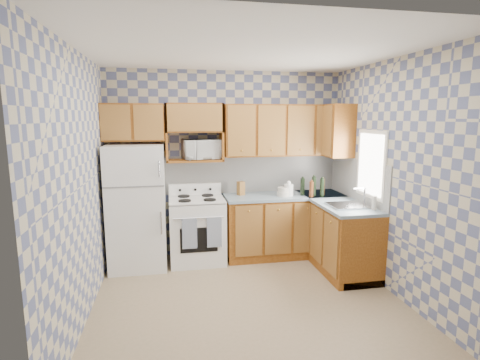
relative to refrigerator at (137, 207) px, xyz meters
name	(u,v)px	position (x,y,z in m)	size (l,w,h in m)	color
floor	(248,300)	(1.27, -1.25, -0.84)	(3.40, 3.40, 0.00)	#897655
back_wall	(226,164)	(1.27, 0.35, 0.51)	(3.40, 0.02, 2.70)	slate
right_wall	(392,178)	(2.97, -1.25, 0.51)	(0.02, 3.20, 2.70)	slate
backsplash_back	(252,173)	(1.68, 0.34, 0.36)	(2.60, 0.01, 0.56)	silver
backsplash_right	(357,179)	(2.96, -0.45, 0.36)	(0.01, 1.60, 0.56)	silver
refrigerator	(137,207)	(0.00, 0.00, 0.00)	(0.75, 0.70, 1.68)	white
stove_body	(197,231)	(0.80, 0.03, -0.39)	(0.76, 0.65, 0.90)	white
cooktop	(197,199)	(0.80, 0.03, 0.07)	(0.76, 0.65, 0.03)	silver
backguard	(195,189)	(0.80, 0.30, 0.16)	(0.76, 0.08, 0.17)	white
dish_towel_left	(190,234)	(0.68, -0.32, -0.32)	(0.20, 0.03, 0.41)	navy
dish_towel_right	(214,232)	(1.01, -0.32, -0.32)	(0.20, 0.03, 0.41)	navy
base_cabinets_back	(284,226)	(2.10, 0.05, -0.40)	(1.75, 0.60, 0.88)	#622E0D
base_cabinets_right	(335,234)	(2.67, -0.45, -0.40)	(0.60, 1.60, 0.88)	#622E0D
countertop_back	(285,196)	(2.10, 0.05, 0.06)	(1.77, 0.63, 0.04)	slate
countertop_right	(336,202)	(2.67, -0.45, 0.06)	(0.63, 1.60, 0.04)	slate
upper_cabinets_back	(283,130)	(2.10, 0.19, 1.01)	(1.75, 0.33, 0.74)	#622E0D
upper_cabinets_fridge	(133,122)	(-0.02, 0.19, 1.13)	(0.82, 0.33, 0.50)	#622E0D
upper_cabinets_right	(334,130)	(2.81, 0.00, 1.01)	(0.33, 0.70, 0.74)	#622E0D
microwave_shelf	(195,160)	(0.80, 0.19, 0.60)	(0.80, 0.33, 0.03)	#622E0D
microwave	(201,149)	(0.90, 0.21, 0.75)	(0.51, 0.34, 0.28)	white
sink	(348,206)	(2.67, -0.80, 0.09)	(0.48, 0.40, 0.03)	#B7B7BC
window	(371,164)	(2.96, -0.80, 0.61)	(0.02, 0.66, 0.86)	white
bottle_0	(314,186)	(2.48, -0.11, 0.22)	(0.06, 0.06, 0.28)	black
bottle_1	(322,187)	(2.58, -0.17, 0.21)	(0.06, 0.06, 0.26)	black
bottle_2	(323,187)	(2.63, -0.07, 0.20)	(0.06, 0.06, 0.24)	#552B15
bottle_3	(311,189)	(2.41, -0.19, 0.19)	(0.06, 0.06, 0.22)	#552B15
bottle_4	(303,187)	(2.33, -0.05, 0.20)	(0.06, 0.06, 0.25)	black
knife_block	(241,188)	(1.46, 0.13, 0.18)	(0.09, 0.09, 0.20)	brown
electric_kettle	(289,190)	(2.12, -0.05, 0.16)	(0.13, 0.13, 0.17)	white
food_containers	(283,192)	(2.05, -0.04, 0.14)	(0.19, 0.19, 0.12)	beige
soap_bottle	(374,203)	(2.89, -1.04, 0.17)	(0.06, 0.06, 0.17)	beige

